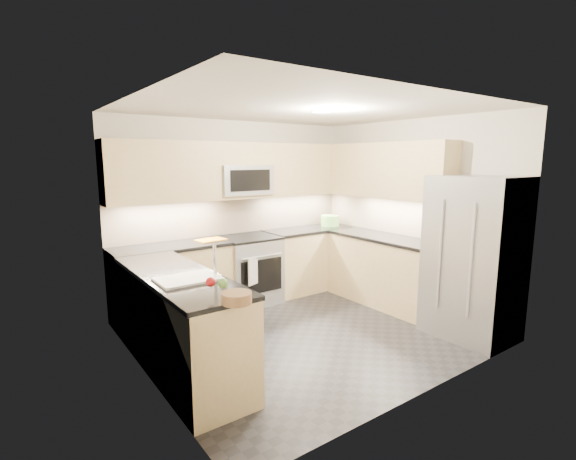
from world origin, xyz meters
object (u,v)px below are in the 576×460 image
(fruit_basket, at_px, (237,298))
(microwave, at_px, (243,180))
(gas_range, at_px, (249,270))
(cutting_board, at_px, (211,240))
(utensil_bowl, at_px, (330,221))
(refrigerator, at_px, (474,258))

(fruit_basket, bearing_deg, microwave, 59.21)
(gas_range, relative_size, cutting_board, 2.53)
(utensil_bowl, relative_size, fruit_basket, 1.29)
(refrigerator, bearing_deg, cutting_board, 129.12)
(gas_range, bearing_deg, microwave, 90.00)
(fruit_basket, bearing_deg, cutting_board, 68.93)
(microwave, relative_size, cutting_board, 2.11)
(utensil_bowl, distance_m, fruit_basket, 3.76)
(refrigerator, xyz_separation_m, fruit_basket, (-2.89, 0.13, 0.08))
(cutting_board, height_order, fruit_basket, fruit_basket)
(utensil_bowl, bearing_deg, cutting_board, -179.90)
(fruit_basket, bearing_deg, utensil_bowl, 38.32)
(microwave, xyz_separation_m, fruit_basket, (-1.44, -2.42, -0.72))
(utensil_bowl, distance_m, cutting_board, 2.05)
(gas_range, height_order, refrigerator, refrigerator)
(gas_range, height_order, utensil_bowl, utensil_bowl)
(gas_range, height_order, microwave, microwave)
(gas_range, distance_m, refrigerator, 2.86)
(utensil_bowl, bearing_deg, gas_range, -178.72)
(utensil_bowl, bearing_deg, fruit_basket, -141.68)
(refrigerator, xyz_separation_m, cutting_board, (-2.00, 2.45, 0.05))
(gas_range, bearing_deg, refrigerator, -59.12)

